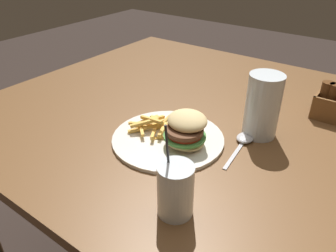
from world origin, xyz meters
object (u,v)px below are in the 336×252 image
at_px(beer_glass, 262,107).
at_px(juice_glass, 175,191).
at_px(condiment_caddy, 331,103).
at_px(spoon, 244,139).
at_px(meal_plate_near, 175,135).

distance_m(beer_glass, juice_glass, 0.40).
height_order(juice_glass, condiment_caddy, juice_glass).
xyz_separation_m(beer_glass, spoon, (-0.02, -0.06, -0.08)).
xyz_separation_m(juice_glass, spoon, (0.00, 0.33, -0.05)).
distance_m(juice_glass, condiment_caddy, 0.64).
height_order(meal_plate_near, beer_glass, beer_glass).
bearing_deg(spoon, juice_glass, 173.57).
xyz_separation_m(beer_glass, juice_glass, (-0.02, -0.39, -0.03)).
xyz_separation_m(meal_plate_near, beer_glass, (0.17, 0.18, 0.06)).
bearing_deg(beer_glass, spoon, -105.11).
bearing_deg(spoon, meal_plate_near, 122.10).
relative_size(meal_plate_near, spoon, 1.69).
bearing_deg(juice_glass, meal_plate_near, 125.27).
bearing_deg(juice_glass, beer_glass, 87.21).
distance_m(spoon, condiment_caddy, 0.33).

